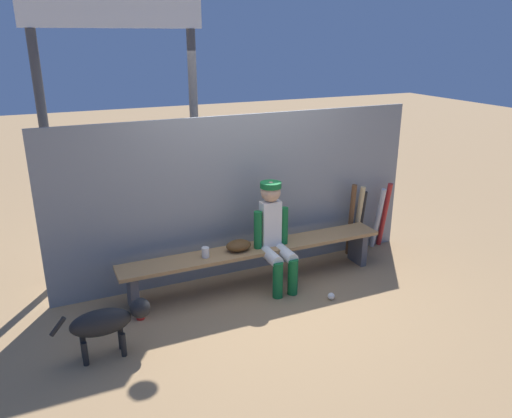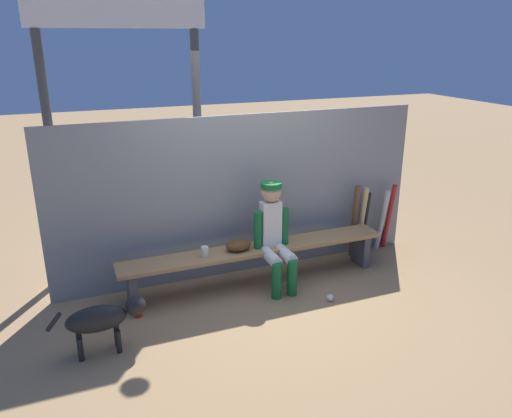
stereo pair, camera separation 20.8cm
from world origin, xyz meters
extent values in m
plane|color=#9E7A51|center=(0.00, 0.00, 0.00)|extent=(30.00, 30.00, 0.00)
cube|color=gray|center=(0.00, 0.38, 0.93)|extent=(4.34, 0.03, 1.86)
cube|color=#AD7F4C|center=(0.00, 0.00, 0.43)|extent=(3.04, 0.36, 0.04)
cube|color=#4C4C51|center=(-1.37, 0.00, 0.20)|extent=(0.08, 0.29, 0.41)
cube|color=#4C4C51|center=(1.37, 0.00, 0.20)|extent=(0.08, 0.29, 0.41)
cube|color=silver|center=(0.17, 0.00, 0.70)|extent=(0.22, 0.13, 0.51)
sphere|color=tan|center=(0.17, 0.00, 1.07)|extent=(0.22, 0.22, 0.22)
cylinder|color=#14662D|center=(0.17, 0.00, 1.14)|extent=(0.23, 0.23, 0.06)
cylinder|color=silver|center=(0.08, -0.19, 0.41)|extent=(0.13, 0.38, 0.13)
cylinder|color=#14662D|center=(0.08, -0.38, 0.20)|extent=(0.11, 0.11, 0.41)
cylinder|color=#14662D|center=(0.01, -0.02, 0.65)|extent=(0.09, 0.09, 0.44)
cylinder|color=silver|center=(0.26, -0.19, 0.41)|extent=(0.13, 0.38, 0.13)
cylinder|color=#14662D|center=(0.26, -0.38, 0.20)|extent=(0.11, 0.11, 0.41)
cylinder|color=#14662D|center=(0.33, -0.02, 0.65)|extent=(0.09, 0.09, 0.44)
ellipsoid|color=#593819|center=(-0.21, 0.00, 0.51)|extent=(0.28, 0.20, 0.12)
cylinder|color=brown|center=(1.41, 0.23, 0.47)|extent=(0.09, 0.15, 0.95)
cylinder|color=tan|center=(1.53, 0.24, 0.45)|extent=(0.09, 0.17, 0.91)
cylinder|color=black|center=(1.61, 0.30, 0.41)|extent=(0.07, 0.17, 0.82)
cylinder|color=#B7B7BC|center=(1.84, 0.25, 0.42)|extent=(0.07, 0.23, 0.85)
cylinder|color=#B22323|center=(1.96, 0.27, 0.45)|extent=(0.07, 0.21, 0.89)
sphere|color=white|center=(0.58, -0.66, 0.04)|extent=(0.07, 0.07, 0.07)
cylinder|color=red|center=(-1.35, -0.21, 0.06)|extent=(0.08, 0.08, 0.11)
cylinder|color=silver|center=(-0.59, -0.02, 0.50)|extent=(0.08, 0.08, 0.11)
cylinder|color=#3F3F42|center=(-1.97, 1.04, 1.37)|extent=(0.10, 0.10, 2.73)
cylinder|color=#3F3F42|center=(-0.33, 1.04, 1.37)|extent=(0.10, 0.10, 2.73)
ellipsoid|color=black|center=(-1.77, -0.70, 0.34)|extent=(0.52, 0.20, 0.24)
sphere|color=black|center=(-1.43, -0.70, 0.40)|extent=(0.18, 0.18, 0.18)
cylinder|color=black|center=(-2.11, -0.70, 0.39)|extent=(0.15, 0.04, 0.16)
cylinder|color=black|center=(-1.61, -0.64, 0.11)|extent=(0.05, 0.05, 0.22)
cylinder|color=black|center=(-1.61, -0.76, 0.11)|extent=(0.05, 0.05, 0.22)
cylinder|color=black|center=(-1.93, -0.64, 0.11)|extent=(0.05, 0.05, 0.22)
cylinder|color=black|center=(-1.93, -0.76, 0.11)|extent=(0.05, 0.05, 0.22)
camera|label=1|loc=(-2.07, -4.61, 2.66)|focal=34.96mm
camera|label=2|loc=(-1.88, -4.70, 2.66)|focal=34.96mm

